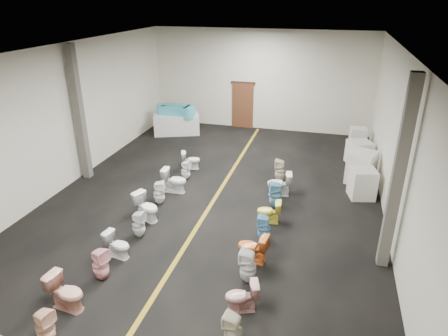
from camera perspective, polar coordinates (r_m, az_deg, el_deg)
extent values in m
plane|color=black|center=(12.03, -2.10, -5.62)|extent=(16.00, 16.00, 0.00)
plane|color=black|center=(10.59, -2.47, 16.14)|extent=(16.00, 16.00, 0.00)
plane|color=beige|center=(18.64, 5.25, 12.33)|extent=(10.00, 0.00, 10.00)
plane|color=beige|center=(13.42, -23.22, 6.03)|extent=(0.00, 16.00, 16.00)
plane|color=beige|center=(10.79, 23.98, 1.88)|extent=(0.00, 16.00, 16.00)
cube|color=olive|center=(12.03, -2.10, -5.61)|extent=(0.12, 15.60, 0.01)
cube|color=#562D19|center=(19.00, 2.68, 8.90)|extent=(1.00, 0.10, 2.10)
cube|color=#331C11|center=(18.77, 2.75, 12.07)|extent=(1.15, 0.08, 0.10)
cube|color=#59544C|center=(14.04, -19.98, 7.25)|extent=(0.25, 0.25, 4.50)
cube|color=#59544C|center=(9.38, 23.58, -1.22)|extent=(0.25, 0.25, 4.50)
cube|color=silver|center=(18.38, -6.78, 6.29)|extent=(2.24, 1.69, 0.89)
cube|color=#41AFBD|center=(18.21, -6.87, 8.10)|extent=(1.23, 0.71, 0.50)
cylinder|color=#41AFBD|center=(18.46, -8.59, 8.22)|extent=(0.66, 0.66, 0.50)
cylinder|color=#41AFBD|center=(17.97, -5.11, 7.97)|extent=(0.66, 0.66, 0.50)
cube|color=teal|center=(18.16, -6.90, 8.71)|extent=(1.02, 0.51, 0.20)
cube|color=silver|center=(13.14, 19.16, -2.08)|extent=(0.88, 0.88, 0.94)
cube|color=silver|center=(14.09, 19.02, 0.08)|extent=(1.05, 1.05, 1.11)
cube|color=silver|center=(15.69, 18.72, 2.07)|extent=(1.02, 1.02, 0.88)
cube|color=silver|center=(17.17, 18.55, 3.96)|extent=(0.68, 0.68, 0.90)
imported|color=beige|center=(8.40, -24.20, -19.91)|extent=(0.41, 0.40, 0.74)
imported|color=#DD9B85|center=(8.94, -21.60, -16.18)|extent=(0.82, 0.53, 0.79)
imported|color=#F8AEB3|center=(9.47, -17.23, -12.97)|extent=(0.46, 0.46, 0.79)
imported|color=white|center=(10.11, -14.96, -10.56)|extent=(0.70, 0.47, 0.66)
imported|color=silver|center=(10.72, -12.11, -7.86)|extent=(0.34, 0.33, 0.74)
imported|color=white|center=(11.43, -10.99, -5.49)|extent=(0.89, 0.71, 0.79)
imported|color=white|center=(12.20, -9.27, -3.49)|extent=(0.42, 0.41, 0.76)
imported|color=white|center=(12.86, -7.08, -1.77)|extent=(0.80, 0.47, 0.80)
imported|color=white|center=(13.68, -5.50, -0.31)|extent=(0.34, 0.34, 0.69)
imported|color=white|center=(14.51, -4.77, 1.13)|extent=(0.76, 0.59, 0.68)
imported|color=beige|center=(7.68, 1.31, -22.24)|extent=(0.38, 0.38, 0.73)
imported|color=#D0948D|center=(8.36, 2.53, -17.89)|extent=(0.76, 0.58, 0.68)
imported|color=silver|center=(9.01, 3.45, -13.85)|extent=(0.39, 0.38, 0.80)
imported|color=orange|center=(9.63, 4.11, -11.30)|extent=(0.78, 0.51, 0.75)
imported|color=#65A8D0|center=(10.36, 5.74, -8.58)|extent=(0.37, 0.36, 0.74)
imported|color=#F2E149|center=(11.19, 6.43, -6.22)|extent=(0.69, 0.43, 0.67)
imported|color=#6CACCA|center=(11.91, 7.39, -3.85)|extent=(0.47, 0.46, 0.83)
imported|color=white|center=(12.68, 7.91, -2.26)|extent=(0.82, 0.55, 0.77)
imported|color=beige|center=(13.61, 8.02, -0.36)|extent=(0.37, 0.36, 0.79)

